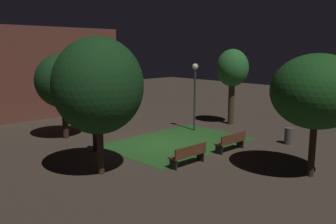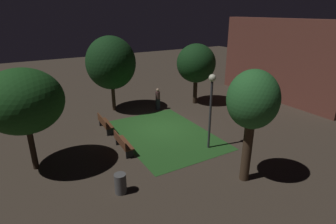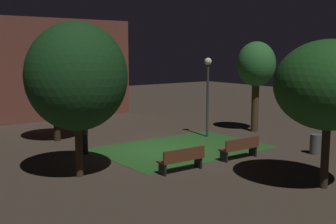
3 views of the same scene
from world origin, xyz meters
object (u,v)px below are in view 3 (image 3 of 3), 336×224
bench_near_trees (240,147)px  trash_bin (316,144)px  pedestrian (84,134)px  bench_corner (182,159)px  tree_lawn_side (77,77)px  tree_near_wall (256,66)px  tree_back_right (55,76)px  tree_back_left (329,85)px  lamp_post_near_wall (208,82)px

bench_near_trees → trash_bin: (3.15, -1.31, -0.06)m
bench_near_trees → pedestrian: pedestrian is taller
bench_corner → tree_lawn_side: size_ratio=0.34×
tree_near_wall → pedestrian: 9.93m
bench_near_trees → trash_bin: bench_near_trees is taller
trash_bin → tree_lawn_side: bearing=161.9°
tree_back_right → pedestrian: (-0.12, -3.21, -2.26)m
bench_corner → trash_bin: bench_corner is taller
tree_back_left → tree_lawn_side: 8.06m
tree_near_wall → tree_lawn_side: 11.23m
bench_corner → pedestrian: 4.80m
bench_near_trees → tree_lawn_side: (-6.13, 1.72, 2.96)m
tree_back_left → trash_bin: size_ratio=5.54×
lamp_post_near_wall → pedestrian: 6.79m
bench_corner → tree_lawn_side: tree_lawn_side is taller
tree_back_left → tree_lawn_side: bearing=134.3°
tree_back_right → pedestrian: 3.93m
bench_near_trees → bench_corner: bearing=-180.0°
tree_near_wall → pedestrian: (-9.53, 0.89, -2.67)m
tree_lawn_side → lamp_post_near_wall: (8.04, 2.34, -0.70)m
tree_near_wall → trash_bin: 6.09m
bench_corner → tree_back_left: (2.47, -4.05, 2.77)m
tree_back_right → lamp_post_near_wall: (6.39, -3.66, -0.37)m
bench_corner → tree_back_left: tree_back_left is taller
trash_bin → pedestrian: 9.69m
tree_back_right → trash_bin: 12.12m
tree_back_right → trash_bin: size_ratio=5.44×
bench_corner → tree_near_wall: bearing=24.6°
tree_back_right → pedestrian: size_ratio=2.84×
tree_back_right → lamp_post_near_wall: 7.37m
tree_lawn_side → tree_back_right: bearing=74.6°
bench_corner → tree_near_wall: tree_near_wall is taller
lamp_post_near_wall → bench_corner: bearing=-140.3°
tree_lawn_side → bench_near_trees: bearing=-15.6°
tree_back_right → trash_bin: (7.62, -9.03, -2.69)m
bench_corner → tree_back_right: size_ratio=0.40×
tree_lawn_side → pedestrian: size_ratio=3.27×
tree_near_wall → trash_bin: (-1.79, -4.93, -3.10)m
trash_bin → tree_back_left: bearing=-143.0°
pedestrian → tree_back_right: bearing=87.9°
tree_near_wall → tree_lawn_side: tree_lawn_side is taller
tree_lawn_side → trash_bin: bearing=-18.1°
pedestrian → tree_back_left: bearing=-64.5°
tree_near_wall → bench_corner: bearing=-155.4°
tree_near_wall → tree_back_right: size_ratio=1.05×
tree_back_right → tree_near_wall: bearing=-23.6°
bench_corner → tree_back_left: size_ratio=0.39×
bench_near_trees → tree_back_left: size_ratio=0.39×
bench_near_trees → tree_back_right: tree_back_right is taller
bench_near_trees → trash_bin: bearing=-22.6°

